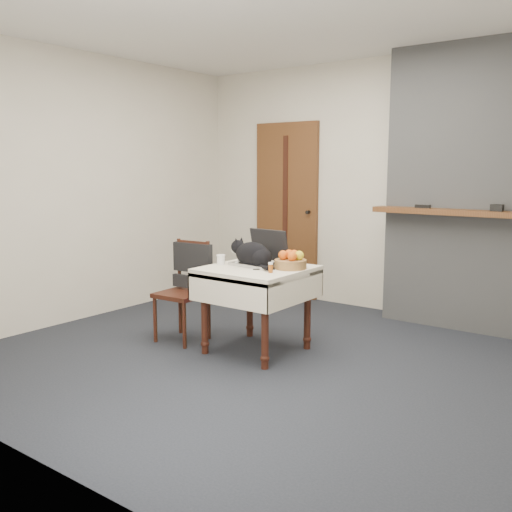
{
  "coord_description": "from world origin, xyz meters",
  "views": [
    {
      "loc": [
        2.46,
        -3.52,
        1.5
      ],
      "look_at": [
        -0.21,
        0.05,
        0.8
      ],
      "focal_mm": 40.0,
      "sensor_mm": 36.0,
      "label": 1
    }
  ],
  "objects_px": {
    "cream_jar": "(221,260)",
    "fruit_basket": "(291,261)",
    "door": "(287,211)",
    "side_table": "(257,281)",
    "pill_bottle": "(271,267)",
    "chair": "(188,276)",
    "laptop": "(262,256)",
    "cat": "(253,255)"
  },
  "relations": [
    {
      "from": "side_table",
      "to": "pill_bottle",
      "type": "relative_size",
      "value": 9.82
    },
    {
      "from": "side_table",
      "to": "cream_jar",
      "type": "distance_m",
      "value": 0.36
    },
    {
      "from": "cream_jar",
      "to": "chair",
      "type": "relative_size",
      "value": 0.09
    },
    {
      "from": "door",
      "to": "laptop",
      "type": "distance_m",
      "value": 1.98
    },
    {
      "from": "fruit_basket",
      "to": "cream_jar",
      "type": "bearing_deg",
      "value": -162.15
    },
    {
      "from": "side_table",
      "to": "fruit_basket",
      "type": "relative_size",
      "value": 3.06
    },
    {
      "from": "pill_bottle",
      "to": "side_table",
      "type": "bearing_deg",
      "value": 150.87
    },
    {
      "from": "cream_jar",
      "to": "laptop",
      "type": "bearing_deg",
      "value": 34.79
    },
    {
      "from": "fruit_basket",
      "to": "laptop",
      "type": "bearing_deg",
      "value": 178.06
    },
    {
      "from": "door",
      "to": "cat",
      "type": "distance_m",
      "value": 2.09
    },
    {
      "from": "door",
      "to": "pill_bottle",
      "type": "distance_m",
      "value": 2.34
    },
    {
      "from": "laptop",
      "to": "chair",
      "type": "height_order",
      "value": "laptop"
    },
    {
      "from": "side_table",
      "to": "pill_bottle",
      "type": "bearing_deg",
      "value": -29.13
    },
    {
      "from": "door",
      "to": "cat",
      "type": "relative_size",
      "value": 4.3
    },
    {
      "from": "pill_bottle",
      "to": "cat",
      "type": "bearing_deg",
      "value": 153.55
    },
    {
      "from": "side_table",
      "to": "chair",
      "type": "bearing_deg",
      "value": -174.69
    },
    {
      "from": "laptop",
      "to": "fruit_basket",
      "type": "relative_size",
      "value": 1.62
    },
    {
      "from": "cream_jar",
      "to": "fruit_basket",
      "type": "xyz_separation_m",
      "value": [
        0.57,
        0.18,
        0.02
      ]
    },
    {
      "from": "cream_jar",
      "to": "pill_bottle",
      "type": "height_order",
      "value": "cream_jar"
    },
    {
      "from": "side_table",
      "to": "laptop",
      "type": "distance_m",
      "value": 0.23
    },
    {
      "from": "side_table",
      "to": "cat",
      "type": "xyz_separation_m",
      "value": [
        -0.04,
        0.01,
        0.21
      ]
    },
    {
      "from": "door",
      "to": "pill_bottle",
      "type": "bearing_deg",
      "value": -59.23
    },
    {
      "from": "door",
      "to": "side_table",
      "type": "xyz_separation_m",
      "value": [
        0.96,
        -1.87,
        -0.41
      ]
    },
    {
      "from": "cream_jar",
      "to": "chair",
      "type": "height_order",
      "value": "chair"
    },
    {
      "from": "laptop",
      "to": "door",
      "type": "bearing_deg",
      "value": 123.01
    },
    {
      "from": "pill_bottle",
      "to": "chair",
      "type": "height_order",
      "value": "chair"
    },
    {
      "from": "laptop",
      "to": "cream_jar",
      "type": "xyz_separation_m",
      "value": [
        -0.28,
        -0.19,
        -0.03
      ]
    },
    {
      "from": "cat",
      "to": "cream_jar",
      "type": "xyz_separation_m",
      "value": [
        -0.28,
        -0.07,
        -0.06
      ]
    },
    {
      "from": "cat",
      "to": "laptop",
      "type": "bearing_deg",
      "value": 93.83
    },
    {
      "from": "door",
      "to": "laptop",
      "type": "height_order",
      "value": "door"
    },
    {
      "from": "cat",
      "to": "fruit_basket",
      "type": "distance_m",
      "value": 0.31
    },
    {
      "from": "cat",
      "to": "chair",
      "type": "distance_m",
      "value": 0.71
    },
    {
      "from": "side_table",
      "to": "fruit_basket",
      "type": "xyz_separation_m",
      "value": [
        0.25,
        0.12,
        0.17
      ]
    },
    {
      "from": "laptop",
      "to": "chair",
      "type": "distance_m",
      "value": 0.72
    },
    {
      "from": "laptop",
      "to": "cream_jar",
      "type": "relative_size",
      "value": 5.11
    },
    {
      "from": "side_table",
      "to": "chair",
      "type": "xyz_separation_m",
      "value": [
        -0.7,
        -0.07,
        -0.03
      ]
    },
    {
      "from": "pill_bottle",
      "to": "fruit_basket",
      "type": "distance_m",
      "value": 0.25
    },
    {
      "from": "door",
      "to": "cream_jar",
      "type": "bearing_deg",
      "value": -71.69
    },
    {
      "from": "door",
      "to": "fruit_basket",
      "type": "relative_size",
      "value": 7.84
    },
    {
      "from": "door",
      "to": "side_table",
      "type": "distance_m",
      "value": 2.14
    },
    {
      "from": "cat",
      "to": "cream_jar",
      "type": "bearing_deg",
      "value": -162.17
    },
    {
      "from": "cat",
      "to": "pill_bottle",
      "type": "distance_m",
      "value": 0.3
    }
  ]
}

